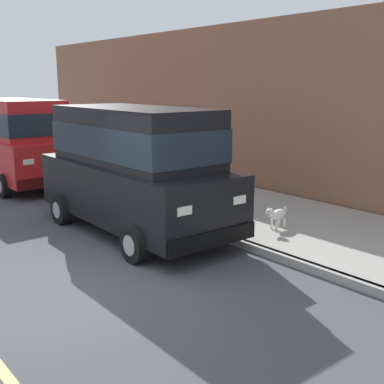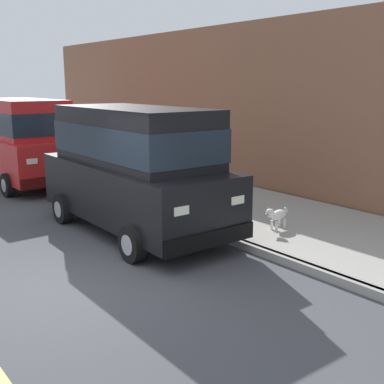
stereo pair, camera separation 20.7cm
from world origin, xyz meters
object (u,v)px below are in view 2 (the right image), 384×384
(dog_white, at_px, (277,215))
(fire_hydrant, at_px, (156,188))
(car_red_van, at_px, (21,138))
(car_black_van, at_px, (135,164))

(dog_white, distance_m, fire_hydrant, 3.41)
(car_red_van, bearing_deg, fire_hydrant, -72.75)
(car_black_van, distance_m, fire_hydrant, 2.20)
(car_red_van, relative_size, dog_white, 6.50)
(dog_white, height_order, fire_hydrant, fire_hydrant)
(car_red_van, xyz_separation_m, dog_white, (2.11, -8.27, -0.97))
(car_black_van, height_order, fire_hydrant, car_black_van)
(dog_white, bearing_deg, car_red_van, 104.34)
(car_red_van, xyz_separation_m, fire_hydrant, (1.52, -4.91, -0.92))
(car_black_van, relative_size, car_red_van, 1.01)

